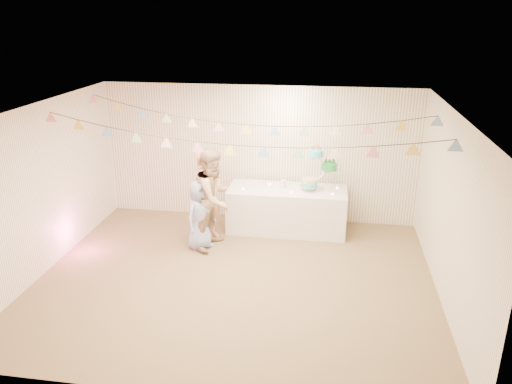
# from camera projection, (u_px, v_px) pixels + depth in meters

# --- Properties ---
(floor) EXTENTS (6.00, 6.00, 0.00)m
(floor) POSITION_uv_depth(u_px,v_px,m) (235.00, 279.00, 7.65)
(floor) COLOR brown
(floor) RESTS_ON ground
(ceiling) EXTENTS (6.00, 6.00, 0.00)m
(ceiling) POSITION_uv_depth(u_px,v_px,m) (232.00, 111.00, 6.75)
(ceiling) COLOR silver
(ceiling) RESTS_ON ground
(back_wall) EXTENTS (6.00, 6.00, 0.00)m
(back_wall) POSITION_uv_depth(u_px,v_px,m) (259.00, 154.00, 9.52)
(back_wall) COLOR white
(back_wall) RESTS_ON ground
(front_wall) EXTENTS (6.00, 6.00, 0.00)m
(front_wall) POSITION_uv_depth(u_px,v_px,m) (184.00, 291.00, 4.88)
(front_wall) COLOR white
(front_wall) RESTS_ON ground
(left_wall) EXTENTS (5.00, 5.00, 0.00)m
(left_wall) POSITION_uv_depth(u_px,v_px,m) (42.00, 190.00, 7.63)
(left_wall) COLOR white
(left_wall) RESTS_ON ground
(right_wall) EXTENTS (5.00, 5.00, 0.00)m
(right_wall) POSITION_uv_depth(u_px,v_px,m) (450.00, 213.00, 6.77)
(right_wall) COLOR white
(right_wall) RESTS_ON ground
(table) EXTENTS (2.16, 0.87, 0.81)m
(table) POSITION_uv_depth(u_px,v_px,m) (287.00, 209.00, 9.25)
(table) COLOR silver
(table) RESTS_ON floor
(cake_stand) EXTENTS (0.70, 0.41, 0.78)m
(cake_stand) POSITION_uv_depth(u_px,v_px,m) (319.00, 172.00, 8.96)
(cake_stand) COLOR silver
(cake_stand) RESTS_ON table
(cake_bottom) EXTENTS (0.31, 0.31, 0.15)m
(cake_bottom) POSITION_uv_depth(u_px,v_px,m) (309.00, 189.00, 9.03)
(cake_bottom) COLOR #2BCCBE
(cake_bottom) RESTS_ON cake_stand
(cake_middle) EXTENTS (0.27, 0.27, 0.22)m
(cake_middle) POSITION_uv_depth(u_px,v_px,m) (329.00, 173.00, 9.03)
(cake_middle) COLOR #1E8A33
(cake_middle) RESTS_ON cake_stand
(cake_top_tier) EXTENTS (0.25, 0.25, 0.19)m
(cake_top_tier) POSITION_uv_depth(u_px,v_px,m) (316.00, 160.00, 8.86)
(cake_top_tier) COLOR #47D4E1
(cake_top_tier) RESTS_ON cake_stand
(platter) EXTENTS (0.35, 0.35, 0.02)m
(platter) POSITION_uv_depth(u_px,v_px,m) (258.00, 191.00, 9.16)
(platter) COLOR white
(platter) RESTS_ON table
(posy) EXTENTS (0.14, 0.14, 0.16)m
(posy) POSITION_uv_depth(u_px,v_px,m) (284.00, 187.00, 9.16)
(posy) COLOR white
(posy) RESTS_ON table
(person_adult_a) EXTENTS (0.68, 0.71, 1.64)m
(person_adult_a) POSITION_uv_depth(u_px,v_px,m) (207.00, 195.00, 8.77)
(person_adult_a) COLOR tan
(person_adult_a) RESTS_ON floor
(person_adult_b) EXTENTS (0.86, 1.00, 1.76)m
(person_adult_b) POSITION_uv_depth(u_px,v_px,m) (214.00, 198.00, 8.46)
(person_adult_b) COLOR tan
(person_adult_b) RESTS_ON floor
(person_child) EXTENTS (0.63, 0.71, 1.23)m
(person_child) POSITION_uv_depth(u_px,v_px,m) (200.00, 215.00, 8.47)
(person_child) COLOR #8E9DCA
(person_child) RESTS_ON floor
(bunting_back) EXTENTS (5.60, 1.10, 0.40)m
(bunting_back) POSITION_uv_depth(u_px,v_px,m) (246.00, 114.00, 7.86)
(bunting_back) COLOR pink
(bunting_back) RESTS_ON ceiling
(bunting_front) EXTENTS (5.60, 0.90, 0.36)m
(bunting_front) POSITION_uv_depth(u_px,v_px,m) (230.00, 135.00, 6.66)
(bunting_front) COLOR #72A5E5
(bunting_front) RESTS_ON ceiling
(tealight_0) EXTENTS (0.04, 0.04, 0.03)m
(tealight_0) POSITION_uv_depth(u_px,v_px,m) (243.00, 188.00, 9.08)
(tealight_0) COLOR #FFD88C
(tealight_0) RESTS_ON table
(tealight_1) EXTENTS (0.04, 0.04, 0.03)m
(tealight_1) POSITION_uv_depth(u_px,v_px,m) (270.00, 184.00, 9.32)
(tealight_1) COLOR #FFD88C
(tealight_1) RESTS_ON table
(tealight_2) EXTENTS (0.04, 0.04, 0.03)m
(tealight_2) POSITION_uv_depth(u_px,v_px,m) (292.00, 192.00, 8.89)
(tealight_2) COLOR #FFD88C
(tealight_2) RESTS_ON table
(tealight_3) EXTENTS (0.04, 0.04, 0.03)m
(tealight_3) POSITION_uv_depth(u_px,v_px,m) (307.00, 185.00, 9.26)
(tealight_3) COLOR #FFD88C
(tealight_3) RESTS_ON table
(tealight_4) EXTENTS (0.04, 0.04, 0.03)m
(tealight_4) POSITION_uv_depth(u_px,v_px,m) (333.00, 194.00, 8.82)
(tealight_4) COLOR #FFD88C
(tealight_4) RESTS_ON table
(tealight_5) EXTENTS (0.04, 0.04, 0.03)m
(tealight_5) POSITION_uv_depth(u_px,v_px,m) (337.00, 188.00, 9.11)
(tealight_5) COLOR #FFD88C
(tealight_5) RESTS_ON table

